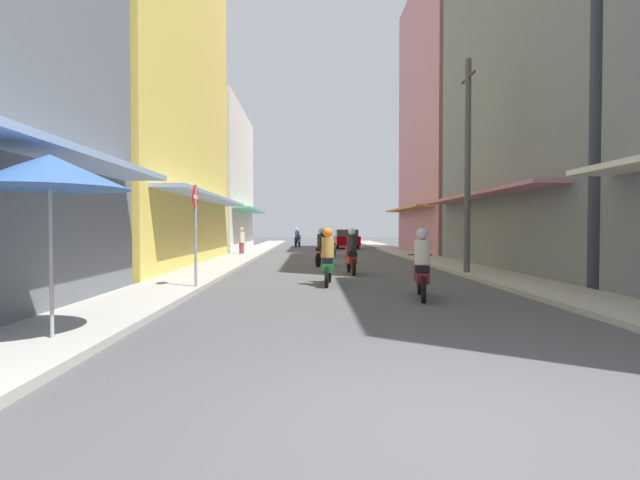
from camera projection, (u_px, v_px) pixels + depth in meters
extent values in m
plane|color=#4C4C4F|center=(331.00, 258.00, 24.96)|extent=(110.62, 110.62, 0.00)
cube|color=#ADA89E|center=(240.00, 257.00, 24.85)|extent=(1.88, 58.28, 0.12)
cube|color=#ADA89E|center=(421.00, 257.00, 25.06)|extent=(1.88, 58.28, 0.12)
cube|color=#8CA5CC|center=(49.00, 150.00, 7.45)|extent=(1.10, 8.66, 0.12)
cube|color=#EFD159|center=(124.00, 49.00, 19.45)|extent=(6.00, 13.72, 17.76)
cube|color=#8CA5CC|center=(211.00, 198.00, 19.69)|extent=(1.10, 12.34, 0.12)
cube|color=silver|center=(200.00, 180.00, 33.15)|extent=(6.00, 11.61, 9.75)
cube|color=#4CB28C|center=(251.00, 210.00, 33.28)|extent=(1.10, 10.45, 0.12)
cube|color=slate|center=(570.00, 51.00, 17.97)|extent=(6.00, 12.76, 16.49)
cube|color=#B7727F|center=(476.00, 195.00, 18.03)|extent=(1.10, 11.49, 0.12)
cube|color=#B7727F|center=(462.00, 117.00, 30.65)|extent=(6.00, 11.20, 17.32)
cube|color=#D88C4C|center=(407.00, 209.00, 30.72)|extent=(1.10, 10.08, 0.12)
cylinder|color=black|center=(299.00, 243.00, 39.71)|extent=(0.19, 0.56, 0.56)
cylinder|color=black|center=(296.00, 244.00, 38.48)|extent=(0.19, 0.56, 0.56)
cube|color=#1E38B7|center=(297.00, 241.00, 39.04)|extent=(0.47, 1.04, 0.24)
cube|color=black|center=(297.00, 239.00, 38.84)|extent=(0.39, 0.60, 0.14)
cylinder|color=#1E38B7|center=(299.00, 238.00, 39.58)|extent=(0.28, 0.28, 0.45)
cylinder|color=black|center=(299.00, 235.00, 39.57)|extent=(0.55, 0.14, 0.03)
cylinder|color=#334C8C|center=(297.00, 234.00, 38.88)|extent=(0.34, 0.34, 0.55)
sphere|color=#B2B2B7|center=(297.00, 229.00, 38.87)|extent=(0.26, 0.26, 0.26)
cylinder|color=black|center=(327.00, 251.00, 26.74)|extent=(0.20, 0.56, 0.56)
cylinder|color=black|center=(333.00, 252.00, 25.53)|extent=(0.20, 0.56, 0.56)
cube|color=silver|center=(331.00, 248.00, 26.08)|extent=(0.50, 1.04, 0.24)
cube|color=black|center=(332.00, 244.00, 25.88)|extent=(0.40, 0.61, 0.14)
cylinder|color=silver|center=(328.00, 244.00, 26.61)|extent=(0.28, 0.28, 0.45)
cylinder|color=black|center=(328.00, 239.00, 26.60)|extent=(0.54, 0.15, 0.03)
cylinder|color=black|center=(327.00, 258.00, 20.41)|extent=(0.25, 0.56, 0.56)
cylinder|color=black|center=(318.00, 260.00, 19.22)|extent=(0.25, 0.56, 0.56)
cube|color=orange|center=(322.00, 254.00, 19.76)|extent=(0.58, 1.04, 0.24)
cube|color=black|center=(321.00, 249.00, 19.56)|extent=(0.44, 0.62, 0.14)
cylinder|color=orange|center=(326.00, 249.00, 20.28)|extent=(0.28, 0.28, 0.45)
cylinder|color=black|center=(326.00, 243.00, 20.27)|extent=(0.53, 0.20, 0.03)
cylinder|color=#262628|center=(321.00, 241.00, 19.60)|extent=(0.34, 0.34, 0.55)
sphere|color=#B2B2B7|center=(321.00, 231.00, 19.59)|extent=(0.26, 0.26, 0.26)
cylinder|color=black|center=(349.00, 264.00, 16.93)|extent=(0.11, 0.56, 0.56)
cylinder|color=black|center=(354.00, 267.00, 15.68)|extent=(0.11, 0.56, 0.56)
cube|color=red|center=(351.00, 260.00, 16.25)|extent=(0.33, 1.01, 0.24)
cube|color=black|center=(352.00, 254.00, 16.04)|extent=(0.31, 0.57, 0.14)
cylinder|color=red|center=(349.00, 253.00, 16.79)|extent=(0.28, 0.28, 0.45)
cylinder|color=black|center=(349.00, 246.00, 16.79)|extent=(0.55, 0.06, 0.03)
cylinder|color=#262628|center=(352.00, 244.00, 16.09)|extent=(0.34, 0.34, 0.55)
sphere|color=silver|center=(352.00, 232.00, 16.08)|extent=(0.26, 0.26, 0.26)
cylinder|color=black|center=(419.00, 283.00, 11.29)|extent=(0.17, 0.57, 0.56)
cylinder|color=black|center=(423.00, 290.00, 10.05)|extent=(0.17, 0.57, 0.56)
cube|color=maroon|center=(422.00, 276.00, 10.61)|extent=(0.44, 1.03, 0.24)
cube|color=black|center=(422.00, 268.00, 10.41)|extent=(0.37, 0.60, 0.14)
cylinder|color=maroon|center=(420.00, 266.00, 11.15)|extent=(0.28, 0.28, 0.45)
cylinder|color=black|center=(420.00, 255.00, 11.15)|extent=(0.55, 0.12, 0.03)
cylinder|color=beige|center=(422.00, 252.00, 10.45)|extent=(0.34, 0.34, 0.55)
sphere|color=#B2B2B7|center=(422.00, 234.00, 10.44)|extent=(0.26, 0.26, 0.26)
cylinder|color=black|center=(330.00, 273.00, 13.86)|extent=(0.14, 0.57, 0.56)
cylinder|color=black|center=(327.00, 277.00, 12.61)|extent=(0.14, 0.57, 0.56)
cube|color=#197233|center=(328.00, 267.00, 13.18)|extent=(0.38, 1.02, 0.24)
cube|color=black|center=(328.00, 260.00, 12.98)|extent=(0.34, 0.59, 0.14)
cylinder|color=#197233|center=(329.00, 258.00, 13.73)|extent=(0.28, 0.28, 0.45)
cylinder|color=black|center=(329.00, 250.00, 13.72)|extent=(0.55, 0.09, 0.03)
cylinder|color=#BF8C3F|center=(328.00, 247.00, 13.02)|extent=(0.34, 0.34, 0.55)
sphere|color=orange|center=(328.00, 233.00, 13.01)|extent=(0.26, 0.26, 0.26)
cube|color=#8C0000|center=(346.00, 241.00, 36.58)|extent=(1.82, 4.13, 0.70)
cube|color=#333D47|center=(346.00, 233.00, 36.41)|extent=(1.63, 2.12, 0.60)
cylinder|color=black|center=(335.00, 244.00, 37.80)|extent=(0.19, 0.64, 0.64)
cylinder|color=black|center=(354.00, 244.00, 37.86)|extent=(0.19, 0.64, 0.64)
cylinder|color=black|center=(338.00, 245.00, 35.31)|extent=(0.19, 0.64, 0.64)
cylinder|color=black|center=(358.00, 245.00, 35.36)|extent=(0.19, 0.64, 0.64)
cylinder|color=#99333F|center=(242.00, 249.00, 27.02)|extent=(0.28, 0.28, 0.73)
cylinder|color=beige|center=(242.00, 237.00, 27.00)|extent=(0.34, 0.34, 0.62)
sphere|color=tan|center=(242.00, 229.00, 26.99)|extent=(0.22, 0.22, 0.22)
cylinder|color=#99999E|center=(51.00, 257.00, 6.34)|extent=(0.05, 0.05, 2.38)
cone|color=#335999|center=(50.00, 171.00, 6.31)|extent=(2.02, 2.02, 0.45)
cylinder|color=#4C4C4F|center=(468.00, 168.00, 15.60)|extent=(0.20, 0.20, 7.07)
cylinder|color=#3F382D|center=(468.00, 77.00, 15.53)|extent=(0.08, 1.20, 0.08)
cylinder|color=gray|center=(196.00, 239.00, 11.89)|extent=(0.07, 0.07, 2.60)
cylinder|color=red|center=(195.00, 197.00, 11.86)|extent=(0.02, 0.60, 0.60)
cube|color=white|center=(195.00, 197.00, 11.86)|extent=(0.03, 0.40, 0.10)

